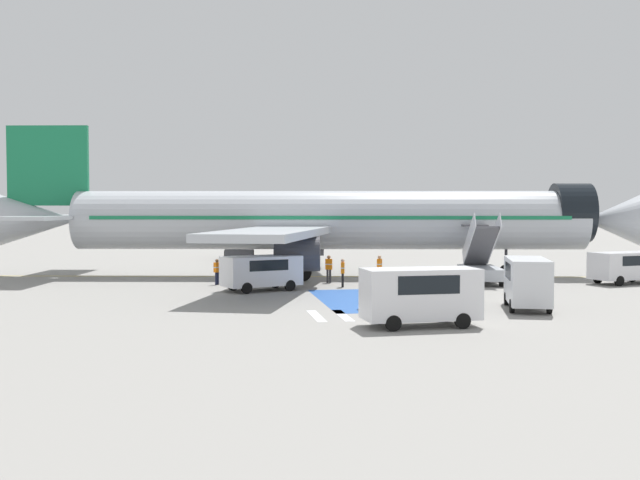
{
  "coord_description": "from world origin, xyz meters",
  "views": [
    {
      "loc": [
        -8.08,
        -50.42,
        4.87
      ],
      "look_at": [
        -0.77,
        -2.25,
        2.69
      ],
      "focal_mm": 42.0,
      "sensor_mm": 36.0,
      "label": 1
    }
  ],
  "objects_px": {
    "service_van_0": "(261,270)",
    "ground_crew_3": "(329,267)",
    "boarding_stairs_forward": "(481,267)",
    "service_van_1": "(626,265)",
    "ground_crew_2": "(379,267)",
    "airliner": "(321,220)",
    "service_van_2": "(420,292)",
    "ground_crew_0": "(343,271)",
    "ground_crew_1": "(217,270)",
    "fuel_tanker": "(240,240)",
    "service_van_3": "(527,279)"
  },
  "relations": [
    {
      "from": "service_van_3",
      "to": "ground_crew_3",
      "type": "bearing_deg",
      "value": 135.93
    },
    {
      "from": "ground_crew_2",
      "to": "ground_crew_3",
      "type": "distance_m",
      "value": 3.24
    },
    {
      "from": "airliner",
      "to": "service_van_2",
      "type": "xyz_separation_m",
      "value": [
        0.71,
        -22.04,
        -2.5
      ]
    },
    {
      "from": "service_van_2",
      "to": "service_van_3",
      "type": "bearing_deg",
      "value": -60.81
    },
    {
      "from": "service_van_1",
      "to": "ground_crew_1",
      "type": "bearing_deg",
      "value": -111.13
    },
    {
      "from": "fuel_tanker",
      "to": "ground_crew_0",
      "type": "distance_m",
      "value": 26.55
    },
    {
      "from": "ground_crew_0",
      "to": "ground_crew_2",
      "type": "xyz_separation_m",
      "value": [
        2.79,
        2.19,
        0.03
      ]
    },
    {
      "from": "boarding_stairs_forward",
      "to": "fuel_tanker",
      "type": "bearing_deg",
      "value": 128.84
    },
    {
      "from": "ground_crew_3",
      "to": "ground_crew_0",
      "type": "bearing_deg",
      "value": -60.57
    },
    {
      "from": "boarding_stairs_forward",
      "to": "ground_crew_1",
      "type": "distance_m",
      "value": 16.59
    },
    {
      "from": "ground_crew_2",
      "to": "ground_crew_0",
      "type": "bearing_deg",
      "value": -19.99
    },
    {
      "from": "airliner",
      "to": "service_van_0",
      "type": "distance_m",
      "value": 9.84
    },
    {
      "from": "boarding_stairs_forward",
      "to": "ground_crew_2",
      "type": "relative_size",
      "value": 3.11
    },
    {
      "from": "service_van_2",
      "to": "ground_crew_0",
      "type": "relative_size",
      "value": 2.78
    },
    {
      "from": "service_van_3",
      "to": "ground_crew_2",
      "type": "xyz_separation_m",
      "value": [
        -4.09,
        13.13,
        -0.41
      ]
    },
    {
      "from": "airliner",
      "to": "ground_crew_1",
      "type": "xyz_separation_m",
      "value": [
        -7.22,
        -4.4,
        -2.98
      ]
    },
    {
      "from": "boarding_stairs_forward",
      "to": "service_van_1",
      "type": "bearing_deg",
      "value": 0.21
    },
    {
      "from": "service_van_2",
      "to": "ground_crew_1",
      "type": "bearing_deg",
      "value": 20.57
    },
    {
      "from": "airliner",
      "to": "service_van_2",
      "type": "height_order",
      "value": "airliner"
    },
    {
      "from": "service_van_0",
      "to": "ground_crew_3",
      "type": "xyz_separation_m",
      "value": [
        4.58,
        3.82,
        -0.19
      ]
    },
    {
      "from": "ground_crew_3",
      "to": "ground_crew_1",
      "type": "bearing_deg",
      "value": -159.64
    },
    {
      "from": "service_van_1",
      "to": "ground_crew_3",
      "type": "relative_size",
      "value": 2.77
    },
    {
      "from": "service_van_1",
      "to": "ground_crew_3",
      "type": "distance_m",
      "value": 18.72
    },
    {
      "from": "fuel_tanker",
      "to": "ground_crew_3",
      "type": "relative_size",
      "value": 5.41
    },
    {
      "from": "service_van_1",
      "to": "service_van_2",
      "type": "bearing_deg",
      "value": -64.48
    },
    {
      "from": "service_van_3",
      "to": "airliner",
      "type": "bearing_deg",
      "value": 129.33
    },
    {
      "from": "airliner",
      "to": "service_van_0",
      "type": "bearing_deg",
      "value": -20.27
    },
    {
      "from": "boarding_stairs_forward",
      "to": "ground_crew_2",
      "type": "xyz_separation_m",
      "value": [
        -6.21,
        1.48,
        -0.04
      ]
    },
    {
      "from": "boarding_stairs_forward",
      "to": "fuel_tanker",
      "type": "xyz_separation_m",
      "value": [
        -14.07,
        25.34,
        0.7
      ]
    },
    {
      "from": "service_van_2",
      "to": "ground_crew_0",
      "type": "bearing_deg",
      "value": -1.96
    },
    {
      "from": "airliner",
      "to": "service_van_1",
      "type": "height_order",
      "value": "airliner"
    },
    {
      "from": "ground_crew_3",
      "to": "ground_crew_2",
      "type": "bearing_deg",
      "value": 13.19
    },
    {
      "from": "boarding_stairs_forward",
      "to": "service_van_1",
      "type": "distance_m",
      "value": 9.12
    },
    {
      "from": "boarding_stairs_forward",
      "to": "service_van_2",
      "type": "xyz_separation_m",
      "value": [
        -8.55,
        -15.8,
        0.35
      ]
    },
    {
      "from": "airliner",
      "to": "service_van_3",
      "type": "xyz_separation_m",
      "value": [
        7.14,
        -17.89,
        -2.48
      ]
    },
    {
      "from": "service_van_2",
      "to": "ground_crew_3",
      "type": "bearing_deg",
      "value": -0.83
    },
    {
      "from": "airliner",
      "to": "boarding_stairs_forward",
      "type": "xyz_separation_m",
      "value": [
        9.26,
        -6.24,
        -2.85
      ]
    },
    {
      "from": "service_van_0",
      "to": "ground_crew_0",
      "type": "bearing_deg",
      "value": -97.57
    },
    {
      "from": "service_van_0",
      "to": "ground_crew_3",
      "type": "relative_size",
      "value": 2.75
    },
    {
      "from": "airliner",
      "to": "fuel_tanker",
      "type": "distance_m",
      "value": 19.81
    },
    {
      "from": "fuel_tanker",
      "to": "ground_crew_0",
      "type": "relative_size",
      "value": 5.55
    },
    {
      "from": "service_van_1",
      "to": "ground_crew_3",
      "type": "height_order",
      "value": "service_van_1"
    },
    {
      "from": "airliner",
      "to": "ground_crew_1",
      "type": "relative_size",
      "value": 28.32
    },
    {
      "from": "airliner",
      "to": "boarding_stairs_forward",
      "type": "height_order",
      "value": "airliner"
    },
    {
      "from": "service_van_0",
      "to": "ground_crew_1",
      "type": "distance_m",
      "value": 4.54
    },
    {
      "from": "boarding_stairs_forward",
      "to": "service_van_1",
      "type": "relative_size",
      "value": 1.12
    },
    {
      "from": "service_van_2",
      "to": "ground_crew_2",
      "type": "height_order",
      "value": "service_van_2"
    },
    {
      "from": "airliner",
      "to": "boarding_stairs_forward",
      "type": "bearing_deg",
      "value": 65.84
    },
    {
      "from": "ground_crew_1",
      "to": "ground_crew_2",
      "type": "distance_m",
      "value": 10.29
    },
    {
      "from": "service_van_3",
      "to": "service_van_2",
      "type": "bearing_deg",
      "value": -129.61
    }
  ]
}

